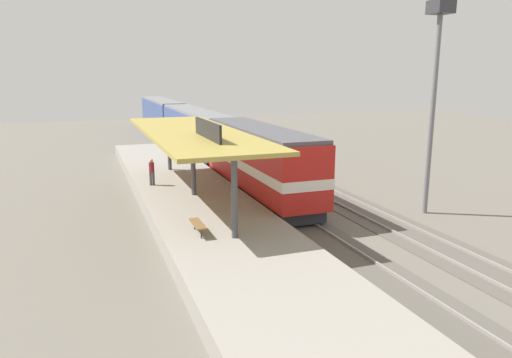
# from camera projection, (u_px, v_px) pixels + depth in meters

# --- Properties ---
(ground_plane) EXTENTS (120.00, 120.00, 0.00)m
(ground_plane) POSITION_uv_depth(u_px,v_px,m) (295.00, 199.00, 30.49)
(ground_plane) COLOR #666056
(track_near) EXTENTS (3.20, 110.00, 0.16)m
(track_near) POSITION_uv_depth(u_px,v_px,m) (266.00, 202.00, 29.81)
(track_near) COLOR #565249
(track_near) RESTS_ON ground
(track_far) EXTENTS (3.20, 110.00, 0.16)m
(track_far) POSITION_uv_depth(u_px,v_px,m) (331.00, 195.00, 31.35)
(track_far) COLOR #565249
(track_far) RESTS_ON ground
(platform) EXTENTS (6.00, 44.00, 0.90)m
(platform) POSITION_uv_depth(u_px,v_px,m) (194.00, 202.00, 28.17)
(platform) COLOR gray
(platform) RESTS_ON ground
(station_canopy) EXTENTS (5.20, 18.00, 4.70)m
(station_canopy) POSITION_uv_depth(u_px,v_px,m) (193.00, 134.00, 27.20)
(station_canopy) COLOR #47474C
(station_canopy) RESTS_ON platform
(platform_bench) EXTENTS (0.44, 1.70, 0.50)m
(platform_bench) POSITION_uv_depth(u_px,v_px,m) (198.00, 224.00, 21.12)
(platform_bench) COLOR #333338
(platform_bench) RESTS_ON platform
(locomotive) EXTENTS (2.93, 14.43, 4.44)m
(locomotive) POSITION_uv_depth(u_px,v_px,m) (259.00, 161.00, 30.48)
(locomotive) COLOR #28282D
(locomotive) RESTS_ON track_near
(passenger_carriage_front) EXTENTS (2.90, 20.00, 4.24)m
(passenger_carriage_front) POSITION_uv_depth(u_px,v_px,m) (196.00, 131.00, 47.00)
(passenger_carriage_front) COLOR #28282D
(passenger_carriage_front) RESTS_ON track_near
(passenger_carriage_rear) EXTENTS (2.90, 20.00, 4.24)m
(passenger_carriage_rear) POSITION_uv_depth(u_px,v_px,m) (162.00, 115.00, 66.06)
(passenger_carriage_rear) COLOR #28282D
(passenger_carriage_rear) RESTS_ON track_near
(light_mast) EXTENTS (1.10, 1.10, 11.70)m
(light_mast) POSITION_uv_depth(u_px,v_px,m) (436.00, 64.00, 25.73)
(light_mast) COLOR slate
(light_mast) RESTS_ON ground
(person_waiting) EXTENTS (0.34, 0.34, 1.71)m
(person_waiting) POSITION_uv_depth(u_px,v_px,m) (152.00, 171.00, 30.27)
(person_waiting) COLOR #4C4C51
(person_waiting) RESTS_ON platform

